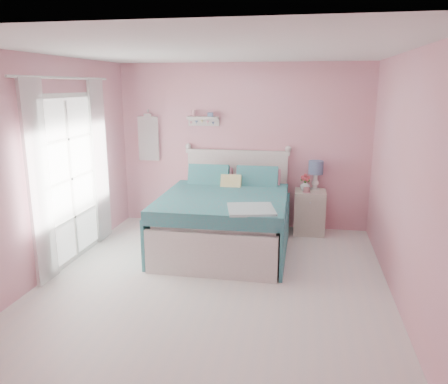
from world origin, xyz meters
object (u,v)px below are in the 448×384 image
(nightstand, at_px, (310,212))
(table_lamp, at_px, (316,170))
(teacup, at_px, (307,190))
(vase, at_px, (305,185))
(bed, at_px, (226,219))

(nightstand, bearing_deg, table_lamp, 58.70)
(nightstand, xyz_separation_m, table_lamp, (0.07, 0.11, 0.65))
(teacup, bearing_deg, vase, 101.07)
(bed, relative_size, teacup, 22.07)
(vase, bearing_deg, nightstand, -7.60)
(bed, bearing_deg, vase, 36.67)
(bed, xyz_separation_m, table_lamp, (1.24, 0.93, 0.58))
(nightstand, bearing_deg, teacup, -118.00)
(bed, distance_m, vase, 1.42)
(vase, relative_size, teacup, 1.63)
(bed, relative_size, table_lamp, 4.81)
(nightstand, height_order, vase, vase)
(table_lamp, relative_size, teacup, 4.59)
(nightstand, height_order, teacup, teacup)
(bed, height_order, vase, bed)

